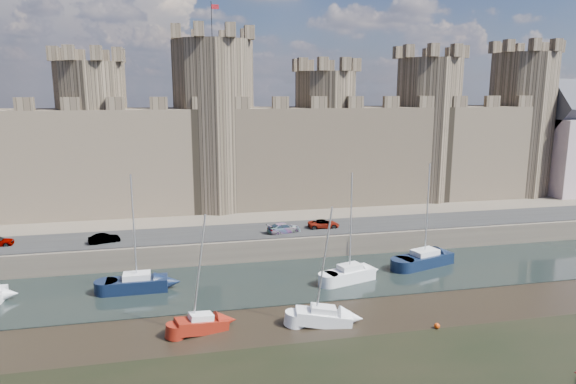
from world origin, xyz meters
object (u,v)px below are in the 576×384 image
at_px(sailboat_1, 137,283).
at_px(sailboat_3, 425,259).
at_px(car_1, 104,239).
at_px(sailboat_2, 350,274).
at_px(car_2, 284,228).
at_px(sailboat_4, 201,323).
at_px(sailboat_5, 323,316).
at_px(car_3, 324,224).

xyz_separation_m(sailboat_1, sailboat_3, (30.29, 0.91, -0.02)).
distance_m(car_1, sailboat_2, 26.85).
distance_m(car_1, sailboat_1, 9.69).
relative_size(car_2, sailboat_4, 0.42).
relative_size(car_2, sailboat_3, 0.36).
xyz_separation_m(car_1, car_2, (20.06, -0.07, 0.05)).
bearing_deg(sailboat_2, sailboat_5, -137.90).
bearing_deg(sailboat_4, sailboat_5, -19.29).
xyz_separation_m(car_2, sailboat_5, (-0.63, -18.98, -2.36)).
relative_size(sailboat_1, sailboat_2, 1.03).
xyz_separation_m(sailboat_2, sailboat_4, (-15.12, -7.84, -0.14)).
bearing_deg(car_2, sailboat_2, -170.74).
bearing_deg(car_2, sailboat_3, -132.92).
height_order(car_1, sailboat_1, sailboat_1).
bearing_deg(car_3, car_1, 95.19).
relative_size(sailboat_2, sailboat_5, 1.11).
bearing_deg(sailboat_2, sailboat_1, 158.24).
bearing_deg(sailboat_4, car_2, 45.30).
bearing_deg(sailboat_4, sailboat_3, 8.56).
relative_size(sailboat_2, sailboat_3, 0.98).
xyz_separation_m(car_1, car_3, (25.18, 0.94, -0.01)).
bearing_deg(sailboat_3, car_2, 134.17).
xyz_separation_m(car_2, sailboat_3, (14.17, -7.60, -2.23)).
relative_size(car_3, sailboat_5, 0.38).
xyz_separation_m(car_1, sailboat_1, (3.94, -8.58, -2.17)).
relative_size(sailboat_3, sailboat_4, 1.16).
height_order(sailboat_3, sailboat_5, sailboat_3).
bearing_deg(car_3, sailboat_4, 143.86).
relative_size(car_1, sailboat_3, 0.29).
bearing_deg(sailboat_4, car_1, 102.98).
xyz_separation_m(car_3, sailboat_3, (9.05, -8.61, -2.18)).
xyz_separation_m(car_1, sailboat_4, (9.54, -18.24, -2.32)).
height_order(sailboat_4, sailboat_5, sailboat_5).
relative_size(sailboat_1, sailboat_3, 1.01).
bearing_deg(car_2, sailboat_4, 135.20).
relative_size(car_1, sailboat_4, 0.34).
relative_size(sailboat_4, sailboat_5, 0.97).
distance_m(car_1, sailboat_3, 35.15).
relative_size(car_3, sailboat_4, 0.39).
xyz_separation_m(car_2, sailboat_1, (-16.12, -8.51, -2.22)).
relative_size(sailboat_3, sailboat_5, 1.13).
bearing_deg(sailboat_1, sailboat_3, 1.43).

